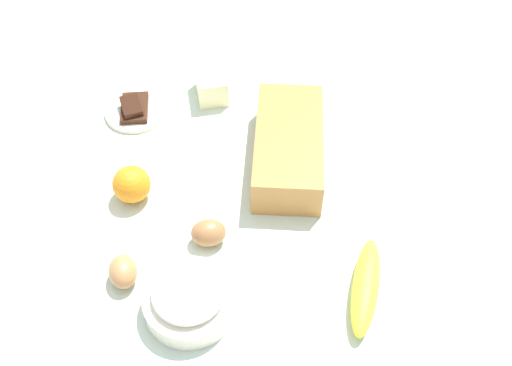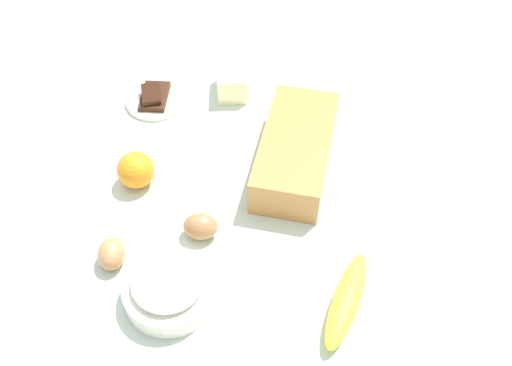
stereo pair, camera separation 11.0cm
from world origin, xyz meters
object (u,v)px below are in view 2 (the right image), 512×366
(chocolate_plate, at_px, (155,98))
(flour_bowl, at_px, (169,287))
(orange_fruit, at_px, (136,170))
(egg_beside_bowl, at_px, (111,253))
(butter_block, at_px, (232,81))
(egg_near_butter, at_px, (201,226))
(loaf_pan, at_px, (296,150))
(banana, at_px, (347,300))

(chocolate_plate, bearing_deg, flour_bowl, 22.42)
(orange_fruit, bearing_deg, flour_bowl, 31.99)
(egg_beside_bowl, bearing_deg, orange_fruit, -173.07)
(butter_block, xyz_separation_m, chocolate_plate, (0.07, -0.16, -0.02))
(orange_fruit, xyz_separation_m, egg_near_butter, (0.09, 0.16, -0.01))
(butter_block, bearing_deg, chocolate_plate, -65.51)
(chocolate_plate, bearing_deg, egg_near_butter, 32.20)
(butter_block, xyz_separation_m, egg_beside_bowl, (0.48, -0.09, -0.01))
(egg_beside_bowl, relative_size, chocolate_plate, 0.49)
(flour_bowl, bearing_deg, egg_beside_bowl, -111.24)
(egg_near_butter, xyz_separation_m, egg_beside_bowl, (0.09, -0.13, -0.00))
(butter_block, bearing_deg, loaf_pan, 43.55)
(egg_near_butter, xyz_separation_m, chocolate_plate, (-0.32, -0.20, -0.01))
(banana, xyz_separation_m, butter_block, (-0.48, -0.32, 0.01))
(orange_fruit, height_order, egg_near_butter, orange_fruit)
(orange_fruit, distance_m, chocolate_plate, 0.23)
(flour_bowl, bearing_deg, butter_block, -176.75)
(butter_block, relative_size, egg_near_butter, 1.44)
(butter_block, relative_size, egg_beside_bowl, 1.42)
(loaf_pan, relative_size, flour_bowl, 1.86)
(banana, bearing_deg, butter_block, -146.43)
(orange_fruit, bearing_deg, butter_block, 159.52)
(banana, relative_size, chocolate_plate, 1.46)
(chocolate_plate, bearing_deg, orange_fruit, 11.39)
(banana, height_order, egg_beside_bowl, egg_beside_bowl)
(flour_bowl, relative_size, egg_near_butter, 2.42)
(flour_bowl, bearing_deg, chocolate_plate, -157.58)
(loaf_pan, xyz_separation_m, banana, (0.29, 0.14, -0.02))
(orange_fruit, height_order, egg_beside_bowl, orange_fruit)
(loaf_pan, height_order, orange_fruit, loaf_pan)
(banana, distance_m, butter_block, 0.57)
(egg_near_butter, bearing_deg, flour_bowl, -5.60)
(banana, bearing_deg, chocolate_plate, -130.47)
(loaf_pan, bearing_deg, egg_beside_bowl, -42.93)
(butter_block, height_order, egg_beside_bowl, butter_block)
(banana, xyz_separation_m, orange_fruit, (-0.18, -0.43, 0.02))
(loaf_pan, distance_m, chocolate_plate, 0.35)
(chocolate_plate, bearing_deg, banana, 49.53)
(orange_fruit, relative_size, butter_block, 0.79)
(banana, bearing_deg, orange_fruit, -112.40)
(flour_bowl, distance_m, chocolate_plate, 0.49)
(loaf_pan, xyz_separation_m, egg_near_butter, (0.21, -0.13, -0.02))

